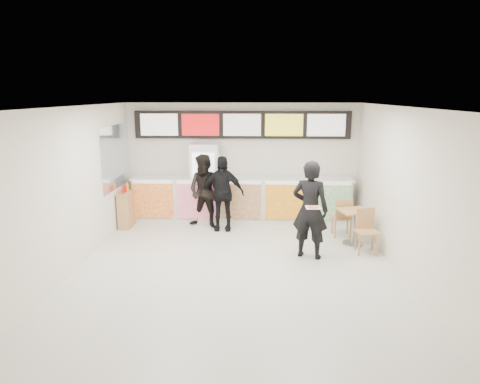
# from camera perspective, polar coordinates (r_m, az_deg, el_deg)

# --- Properties ---
(floor) EXTENTS (7.00, 7.00, 0.00)m
(floor) POSITION_cam_1_polar(r_m,az_deg,el_deg) (8.23, -0.60, -10.05)
(floor) COLOR beige
(floor) RESTS_ON ground
(ceiling) EXTENTS (7.00, 7.00, 0.00)m
(ceiling) POSITION_cam_1_polar(r_m,az_deg,el_deg) (7.58, -0.66, 11.32)
(ceiling) COLOR white
(ceiling) RESTS_ON wall_back
(wall_back) EXTENTS (6.00, 0.00, 6.00)m
(wall_back) POSITION_cam_1_polar(r_m,az_deg,el_deg) (11.21, 0.30, 4.14)
(wall_back) COLOR silver
(wall_back) RESTS_ON floor
(wall_left) EXTENTS (0.00, 7.00, 7.00)m
(wall_left) POSITION_cam_1_polar(r_m,az_deg,el_deg) (8.47, -21.35, 0.36)
(wall_left) COLOR silver
(wall_left) RESTS_ON floor
(wall_right) EXTENTS (0.00, 7.00, 7.00)m
(wall_right) POSITION_cam_1_polar(r_m,az_deg,el_deg) (8.18, 20.84, -0.01)
(wall_right) COLOR silver
(wall_right) RESTS_ON floor
(service_counter) EXTENTS (5.56, 0.77, 1.14)m
(service_counter) POSITION_cam_1_polar(r_m,az_deg,el_deg) (10.99, 0.21, -0.97)
(service_counter) COLOR silver
(service_counter) RESTS_ON floor
(menu_board) EXTENTS (5.50, 0.14, 0.70)m
(menu_board) POSITION_cam_1_polar(r_m,az_deg,el_deg) (11.01, 0.29, 8.96)
(menu_board) COLOR black
(menu_board) RESTS_ON wall_back
(drinks_fridge) EXTENTS (0.70, 0.67, 2.00)m
(drinks_fridge) POSITION_cam_1_polar(r_m,az_deg,el_deg) (10.98, -4.66, 1.27)
(drinks_fridge) COLOR white
(drinks_fridge) RESTS_ON floor
(mirror_panel) EXTENTS (0.01, 2.00, 1.50)m
(mirror_panel) POSITION_cam_1_polar(r_m,az_deg,el_deg) (10.67, -16.21, 4.54)
(mirror_panel) COLOR #B2B7BF
(mirror_panel) RESTS_ON wall_left
(customer_main) EXTENTS (0.84, 0.69, 1.97)m
(customer_main) POSITION_cam_1_polar(r_m,az_deg,el_deg) (8.56, 9.32, -2.34)
(customer_main) COLOR black
(customer_main) RESTS_ON floor
(customer_left) EXTENTS (1.05, 0.94, 1.80)m
(customer_left) POSITION_cam_1_polar(r_m,az_deg,el_deg) (10.46, -4.66, 0.11)
(customer_left) COLOR black
(customer_left) RESTS_ON floor
(customer_mid) EXTENTS (1.07, 0.46, 1.80)m
(customer_mid) POSITION_cam_1_polar(r_m,az_deg,el_deg) (10.21, -2.43, -0.16)
(customer_mid) COLOR black
(customer_mid) RESTS_ON floor
(pizza_slice) EXTENTS (0.36, 0.36, 0.02)m
(pizza_slice) POSITION_cam_1_polar(r_m,az_deg,el_deg) (8.08, 9.74, -2.00)
(pizza_slice) COLOR beige
(pizza_slice) RESTS_ON customer_main
(cafe_table) EXTENTS (0.83, 1.62, 0.91)m
(cafe_table) POSITION_cam_1_polar(r_m,az_deg,el_deg) (9.61, 14.93, -3.72)
(cafe_table) COLOR tan
(cafe_table) RESTS_ON floor
(condiment_ledge) EXTENTS (0.32, 0.78, 1.05)m
(condiment_ledge) POSITION_cam_1_polar(r_m,az_deg,el_deg) (10.96, -14.81, -2.12)
(condiment_ledge) COLOR tan
(condiment_ledge) RESTS_ON floor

